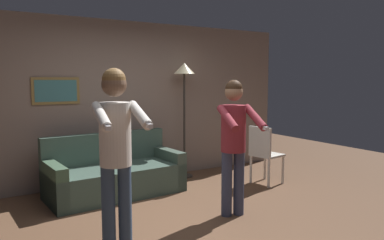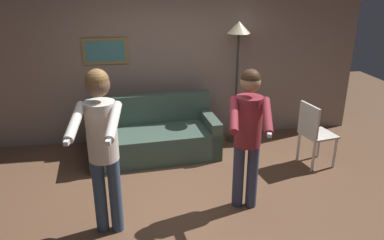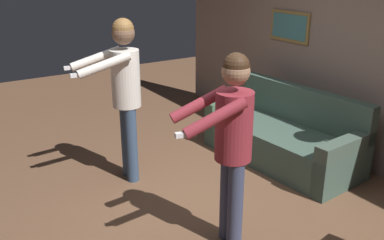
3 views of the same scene
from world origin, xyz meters
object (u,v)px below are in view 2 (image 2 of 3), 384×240
at_px(couch, 154,138).
at_px(person_standing_left, 102,138).
at_px(person_standing_right, 248,128).
at_px(torchiere_lamp, 238,41).
at_px(dining_chair_distant, 314,131).

height_order(couch, person_standing_left, person_standing_left).
height_order(couch, person_standing_right, person_standing_right).
xyz_separation_m(couch, person_standing_left, (-0.59, -1.78, 0.81)).
height_order(torchiere_lamp, person_standing_left, torchiere_lamp).
bearing_deg(person_standing_right, person_standing_left, -172.12).
xyz_separation_m(person_standing_left, dining_chair_distant, (2.81, 1.08, -0.56)).
distance_m(couch, person_standing_left, 2.04).
distance_m(couch, torchiere_lamp, 1.96).
xyz_separation_m(torchiere_lamp, person_standing_right, (-0.41, -1.92, -0.64)).
relative_size(couch, torchiere_lamp, 1.01).
bearing_deg(couch, person_standing_right, -58.54).
bearing_deg(dining_chair_distant, couch, 162.41).
height_order(couch, dining_chair_distant, dining_chair_distant).
distance_m(torchiere_lamp, person_standing_right, 2.06).
height_order(person_standing_left, person_standing_right, person_standing_left).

